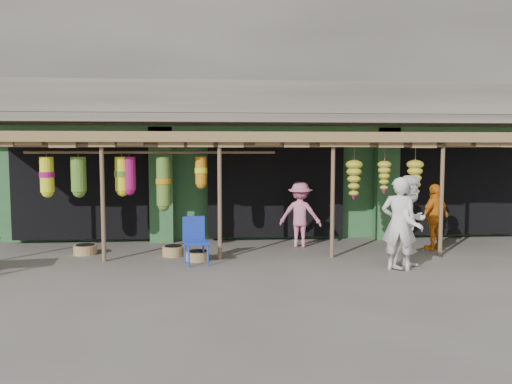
{
  "coord_description": "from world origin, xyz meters",
  "views": [
    {
      "loc": [
        -1.55,
        -11.04,
        2.38
      ],
      "look_at": [
        -0.61,
        1.0,
        1.39
      ],
      "focal_mm": 35.0,
      "sensor_mm": 36.0,
      "label": 1
    }
  ],
  "objects": [
    {
      "name": "basket_right",
      "position": [
        -2.56,
        0.26,
        0.11
      ],
      "size": [
        0.62,
        0.62,
        0.22
      ],
      "primitive_type": "cylinder",
      "rotation": [
        0.0,
        0.0,
        0.32
      ],
      "color": "olive",
      "rests_on": "ground"
    },
    {
      "name": "awning",
      "position": [
        -0.14,
        0.8,
        2.57
      ],
      "size": [
        14.0,
        2.7,
        2.79
      ],
      "color": "brown",
      "rests_on": "ground"
    },
    {
      "name": "person_front",
      "position": [
        2.06,
        -1.43,
        0.93
      ],
      "size": [
        0.79,
        0.64,
        1.86
      ],
      "primitive_type": "imported",
      "rotation": [
        0.0,
        0.0,
        2.82
      ],
      "color": "silver",
      "rests_on": "ground"
    },
    {
      "name": "ground",
      "position": [
        0.0,
        0.0,
        0.0
      ],
      "size": [
        80.0,
        80.0,
        0.0
      ],
      "primitive_type": "plane",
      "color": "#514C47",
      "rests_on": "ground"
    },
    {
      "name": "blue_chair",
      "position": [
        -2.02,
        -0.58,
        0.56
      ],
      "size": [
        0.58,
        0.59,
        1.0
      ],
      "rotation": [
        0.0,
        0.0,
        0.27
      ],
      "color": "#1B38B2",
      "rests_on": "ground"
    },
    {
      "name": "person_shopper",
      "position": [
        0.5,
        1.13,
        0.81
      ],
      "size": [
        1.18,
        0.89,
        1.62
      ],
      "primitive_type": "imported",
      "rotation": [
        0.0,
        0.0,
        2.84
      ],
      "color": "pink",
      "rests_on": "ground"
    },
    {
      "name": "building",
      "position": [
        -0.0,
        4.87,
        3.37
      ],
      "size": [
        16.4,
        6.8,
        7.0
      ],
      "color": "gray",
      "rests_on": "ground"
    },
    {
      "name": "basket_mid",
      "position": [
        -2.0,
        -0.25,
        0.1
      ],
      "size": [
        0.54,
        0.54,
        0.2
      ],
      "primitive_type": "cylinder",
      "rotation": [
        0.0,
        0.0,
        0.03
      ],
      "color": "#A07847",
      "rests_on": "ground"
    },
    {
      "name": "person_vendor",
      "position": [
        3.67,
        0.48,
        0.8
      ],
      "size": [
        1.0,
        0.8,
        1.6
      ],
      "primitive_type": "imported",
      "rotation": [
        0.0,
        0.0,
        3.66
      ],
      "color": "orange",
      "rests_on": "ground"
    },
    {
      "name": "person_right",
      "position": [
        2.35,
        -1.31,
        0.94
      ],
      "size": [
        1.16,
        1.12,
        1.89
      ],
      "primitive_type": "imported",
      "rotation": [
        0.0,
        0.0,
        0.64
      ],
      "color": "silver",
      "rests_on": "ground"
    },
    {
      "name": "basket_left",
      "position": [
        -4.6,
        0.59,
        0.11
      ],
      "size": [
        0.64,
        0.64,
        0.22
      ],
      "primitive_type": "cylinder",
      "rotation": [
        0.0,
        0.0,
        -0.27
      ],
      "color": "olive",
      "rests_on": "ground"
    }
  ]
}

